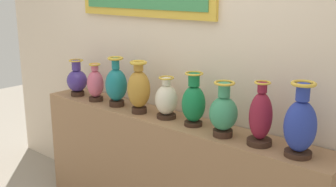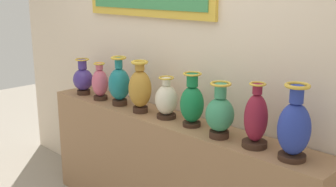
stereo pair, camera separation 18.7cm
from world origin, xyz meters
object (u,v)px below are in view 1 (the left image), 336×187
Objects in this scene: vase_ochre at (139,89)px; vase_teal at (116,85)px; vase_emerald at (194,103)px; vase_indigo at (77,80)px; vase_jade at (223,113)px; vase_cobalt at (300,125)px; vase_burgundy at (261,118)px; vase_ivory at (166,100)px; vase_rose at (95,84)px.

vase_teal is at bearing 176.87° from vase_ochre.
vase_ochre is at bearing -175.67° from vase_emerald.
vase_indigo is 0.77m from vase_ochre.
vase_emerald reaches higher than vase_jade.
vase_cobalt is (0.50, 0.01, 0.03)m from vase_jade.
vase_burgundy is at bearing 0.14° from vase_teal.
vase_ivory is at bearing 3.04° from vase_teal.
vase_cobalt is (2.02, 0.00, 0.05)m from vase_indigo.
vase_emerald is at bearing 177.86° from vase_burgundy.
vase_ivory is at bearing 178.00° from vase_cobalt.
vase_teal is at bearing -179.86° from vase_burgundy.
vase_emerald is 0.27m from vase_jade.
vase_burgundy is (1.28, 0.00, -0.01)m from vase_teal.
vase_ochre is (0.27, -0.01, 0.01)m from vase_teal.
vase_rose is (0.25, -0.00, 0.00)m from vase_indigo.
vase_indigo is 0.81× the size of vase_teal.
vase_rose is 1.00m from vase_emerald.
vase_rose is 0.73× the size of vase_cobalt.
vase_burgundy is 0.91× the size of vase_cobalt.
vase_burgundy is at bearing 177.32° from vase_cobalt.
vase_ochre is at bearing -0.29° from vase_indigo.
vase_jade is (0.52, -0.05, 0.02)m from vase_ivory.
vase_ochre is at bearing 179.66° from vase_jade.
vase_teal reaches higher than vase_burgundy.
vase_emerald is at bearing 1.51° from vase_indigo.
vase_jade is 0.83× the size of vase_cobalt.
vase_ochre is 1.30× the size of vase_ivory.
vase_rose is 0.80× the size of vase_teal.
vase_teal is at bearing 1.24° from vase_indigo.
vase_ochre is 1.11× the size of vase_jade.
vase_jade is (1.03, -0.02, -0.02)m from vase_teal.
vase_emerald is at bearing -1.02° from vase_ivory.
vase_emerald is 0.77m from vase_cobalt.
vase_ochre reaches higher than vase_jade.
vase_ivory is 1.02m from vase_cobalt.
vase_jade is at bearing -8.73° from vase_emerald.
vase_teal reaches higher than vase_indigo.
vase_burgundy reaches higher than vase_indigo.
vase_ochre reaches higher than vase_burgundy.
vase_burgundy reaches higher than vase_ivory.
vase_emerald is at bearing 1.69° from vase_teal.
vase_jade is (0.27, -0.04, -0.01)m from vase_emerald.
vase_teal is at bearing 178.93° from vase_jade.
vase_cobalt is at bearing 0.27° from vase_ochre.
vase_ivory is at bearing 2.96° from vase_rose.
vase_cobalt is at bearing 0.10° from vase_rose.
vase_jade is 0.91× the size of vase_burgundy.
vase_ochre is (0.51, -0.00, 0.04)m from vase_rose.
vase_cobalt reaches higher than vase_burgundy.
vase_cobalt reaches higher than vase_teal.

